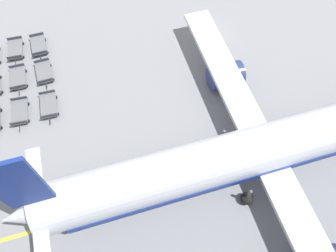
{
  "coord_description": "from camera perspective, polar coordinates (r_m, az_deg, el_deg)",
  "views": [
    {
      "loc": [
        26.69,
        -9.87,
        27.12
      ],
      "look_at": [
        12.06,
        -7.04,
        1.79
      ],
      "focal_mm": 35.0,
      "sensor_mm": 36.0,
      "label": 1
    }
  ],
  "objects": [
    {
      "name": "baggage_dolly_row_mid_b_col_b",
      "position": [
        37.03,
        -20.79,
        8.75
      ],
      "size": [
        3.74,
        1.97,
        0.92
      ],
      "color": "slate",
      "rests_on": "ground_plane"
    },
    {
      "name": "baggage_dolly_row_mid_a_col_c",
      "position": [
        34.84,
        -24.43,
        2.24
      ],
      "size": [
        3.68,
        1.77,
        0.92
      ],
      "color": "slate",
      "rests_on": "ground_plane"
    },
    {
      "name": "airplane",
      "position": [
        28.51,
        18.63,
        -3.08
      ],
      "size": [
        35.22,
        44.82,
        11.31
      ],
      "color": "silver",
      "rests_on": "ground_plane"
    },
    {
      "name": "baggage_dolly_row_mid_b_col_c",
      "position": [
        34.23,
        -20.07,
        3.39
      ],
      "size": [
        3.7,
        1.82,
        0.92
      ],
      "color": "slate",
      "rests_on": "ground_plane"
    },
    {
      "name": "baggage_dolly_row_mid_b_col_a",
      "position": [
        39.87,
        -21.59,
        12.9
      ],
      "size": [
        3.73,
        1.96,
        0.92
      ],
      "color": "slate",
      "rests_on": "ground_plane"
    },
    {
      "name": "baggage_dolly_row_mid_a_col_b",
      "position": [
        37.56,
        -24.65,
        7.63
      ],
      "size": [
        3.71,
        1.87,
        0.92
      ],
      "color": "slate",
      "rests_on": "ground_plane"
    },
    {
      "name": "ground_plane",
      "position": [
        39.3,
        7.01,
        15.42
      ],
      "size": [
        500.0,
        500.0,
        0.0
      ],
      "primitive_type": "plane",
      "color": "gray"
    },
    {
      "name": "stand_guidance_stripe",
      "position": [
        28.66,
        -0.17,
        -11.54
      ],
      "size": [
        3.22,
        29.32,
        0.01
      ],
      "color": "yellow",
      "rests_on": "ground_plane"
    },
    {
      "name": "baggage_dolly_row_mid_a_col_a",
      "position": [
        40.46,
        -25.05,
        12.01
      ],
      "size": [
        3.69,
        1.8,
        0.92
      ],
      "color": "slate",
      "rests_on": "ground_plane"
    }
  ]
}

